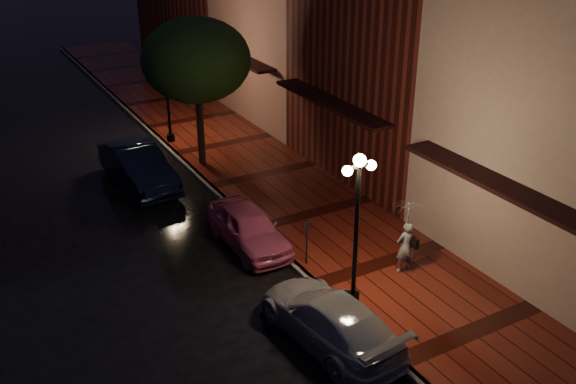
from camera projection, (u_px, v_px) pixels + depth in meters
ground at (257, 232)px, 21.06m from camera, size 120.00×120.00×0.00m
sidewalk at (315, 214)px, 22.02m from camera, size 4.50×60.00×0.15m
curb at (257, 230)px, 21.02m from camera, size 0.25×60.00×0.15m
storefront_mid at (400, 31)px, 23.36m from camera, size 5.00×8.00×11.00m
storefront_far at (291, 22)px, 30.08m from camera, size 5.00×8.00×9.00m
streetlamp_near at (357, 223)px, 16.16m from camera, size 0.96×0.36×4.31m
streetlamp_far at (166, 86)px, 27.16m from camera, size 0.96×0.36×4.31m
street_tree at (197, 63)px, 24.20m from camera, size 4.16×4.16×5.80m
pink_car at (249, 228)px, 19.97m from camera, size 1.53×3.78×1.29m
navy_car at (138, 167)px, 24.02m from camera, size 1.91×4.77×1.54m
silver_car at (330, 319)px, 15.76m from camera, size 2.20×4.59×1.29m
woman_with_umbrella at (407, 227)px, 18.03m from camera, size 0.92×0.94×2.22m
parking_meter at (307, 239)px, 18.68m from camera, size 0.15×0.13×1.37m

